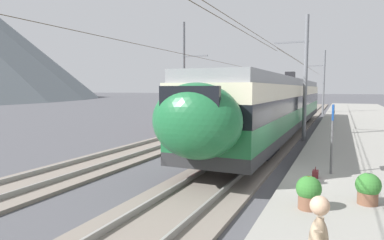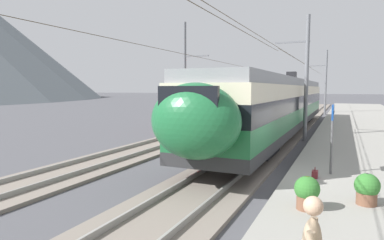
# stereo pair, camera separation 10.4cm
# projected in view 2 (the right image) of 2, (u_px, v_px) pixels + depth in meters

# --- Properties ---
(ground_plane) EXTENTS (400.00, 400.00, 0.00)m
(ground_plane) POSITION_uv_depth(u_px,v_px,m) (260.00, 183.00, 11.41)
(ground_plane) COLOR #4C4C51
(track_near) EXTENTS (120.00, 3.00, 0.28)m
(track_near) POSITION_uv_depth(u_px,v_px,m) (221.00, 177.00, 11.98)
(track_near) COLOR slate
(track_near) RESTS_ON ground
(track_far) EXTENTS (120.00, 3.00, 0.28)m
(track_far) POSITION_uv_depth(u_px,v_px,m) (100.00, 163.00, 14.24)
(track_far) COLOR slate
(track_far) RESTS_ON ground
(train_near_platform) EXTENTS (29.84, 3.04, 4.27)m
(train_near_platform) POSITION_uv_depth(u_px,v_px,m) (280.00, 103.00, 22.53)
(train_near_platform) COLOR #2D2D30
(train_near_platform) RESTS_ON track_near
(train_far_track) EXTENTS (34.66, 2.91, 4.27)m
(train_far_track) POSITION_uv_depth(u_px,v_px,m) (258.00, 97.00, 39.67)
(train_far_track) COLOR #2D2D30
(train_far_track) RESTS_ON track_far
(catenary_mast_mid) EXTENTS (45.05, 2.08, 7.63)m
(catenary_mast_mid) POSITION_uv_depth(u_px,v_px,m) (304.00, 75.00, 20.33)
(catenary_mast_mid) COLOR slate
(catenary_mast_mid) RESTS_ON ground
(catenary_mast_east) EXTENTS (45.05, 2.08, 7.86)m
(catenary_mast_east) POSITION_uv_depth(u_px,v_px,m) (325.00, 81.00, 40.88)
(catenary_mast_east) COLOR slate
(catenary_mast_east) RESTS_ON ground
(catenary_mast_far_side) EXTENTS (45.05, 2.11, 8.23)m
(catenary_mast_far_side) POSITION_uv_depth(u_px,v_px,m) (186.00, 75.00, 25.55)
(catenary_mast_far_side) COLOR slate
(catenary_mast_far_side) RESTS_ON ground
(platform_sign) EXTENTS (0.70, 0.08, 2.35)m
(platform_sign) POSITION_uv_depth(u_px,v_px,m) (332.00, 124.00, 11.19)
(platform_sign) COLOR #59595B
(platform_sign) RESTS_ON platform_slab
(handbag_near_sign) EXTENTS (0.32, 0.18, 0.36)m
(handbag_near_sign) POSITION_uv_depth(u_px,v_px,m) (315.00, 174.00, 10.84)
(handbag_near_sign) COLOR maroon
(handbag_near_sign) RESTS_ON platform_slab
(potted_plant_platform_edge) EXTENTS (0.60, 0.60, 0.81)m
(potted_plant_platform_edge) POSITION_uv_depth(u_px,v_px,m) (307.00, 191.00, 7.98)
(potted_plant_platform_edge) COLOR brown
(potted_plant_platform_edge) RESTS_ON platform_slab
(potted_plant_by_shelter) EXTENTS (0.60, 0.60, 0.79)m
(potted_plant_by_shelter) POSITION_uv_depth(u_px,v_px,m) (367.00, 188.00, 8.32)
(potted_plant_by_shelter) COLOR brown
(potted_plant_by_shelter) RESTS_ON platform_slab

